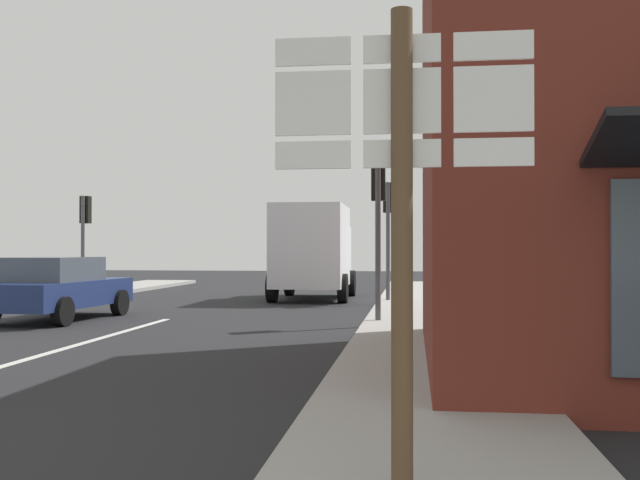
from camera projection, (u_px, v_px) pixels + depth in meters
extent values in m
plane|color=#232326|center=(135.00, 329.00, 15.43)|extent=(80.00, 80.00, 0.00)
cube|color=#9E9B96|center=(423.00, 342.00, 12.71)|extent=(2.44, 44.00, 0.14)
cube|color=silver|center=(39.00, 356.00, 11.46)|extent=(0.16, 12.00, 0.01)
cube|color=navy|center=(59.00, 293.00, 17.34)|extent=(2.01, 4.30, 0.60)
cube|color=#47515B|center=(53.00, 269.00, 17.10)|extent=(1.68, 2.19, 0.55)
cylinder|color=black|center=(56.00, 302.00, 18.82)|extent=(0.26, 0.65, 0.64)
cylinder|color=black|center=(120.00, 303.00, 18.50)|extent=(0.26, 0.65, 0.64)
cylinder|color=black|center=(63.00, 312.00, 15.85)|extent=(0.26, 0.65, 0.64)
cube|color=silver|center=(311.00, 246.00, 23.78)|extent=(2.23, 3.72, 2.60)
cube|color=silver|center=(320.00, 255.00, 26.26)|extent=(2.10, 1.32, 2.00)
cube|color=#47515B|center=(321.00, 232.00, 26.31)|extent=(1.76, 0.11, 0.70)
cylinder|color=black|center=(289.00, 283.00, 26.32)|extent=(0.29, 0.90, 0.90)
cylinder|color=black|center=(351.00, 283.00, 26.06)|extent=(0.29, 0.90, 0.90)
cylinder|color=black|center=(272.00, 288.00, 22.95)|extent=(0.29, 0.90, 0.90)
cylinder|color=black|center=(343.00, 288.00, 22.69)|extent=(0.29, 0.90, 0.90)
cylinder|color=brown|center=(402.00, 259.00, 4.72)|extent=(0.14, 0.14, 3.20)
cube|color=white|center=(313.00, 52.00, 4.86)|extent=(0.50, 0.03, 0.18)
cube|color=black|center=(313.00, 53.00, 4.88)|extent=(0.43, 0.01, 0.13)
cube|color=white|center=(313.00, 103.00, 4.86)|extent=(0.50, 0.03, 0.42)
cube|color=black|center=(313.00, 104.00, 4.88)|extent=(0.43, 0.01, 0.32)
cube|color=white|center=(313.00, 155.00, 4.85)|extent=(0.50, 0.03, 0.18)
cube|color=black|center=(313.00, 155.00, 4.87)|extent=(0.43, 0.01, 0.13)
cube|color=white|center=(402.00, 49.00, 4.79)|extent=(0.50, 0.03, 0.18)
cube|color=black|center=(402.00, 50.00, 4.81)|extent=(0.43, 0.01, 0.13)
cube|color=white|center=(402.00, 101.00, 4.79)|extent=(0.50, 0.03, 0.42)
cube|color=black|center=(402.00, 102.00, 4.81)|extent=(0.43, 0.01, 0.32)
cube|color=white|center=(402.00, 154.00, 4.78)|extent=(0.50, 0.03, 0.18)
cube|color=black|center=(402.00, 154.00, 4.80)|extent=(0.43, 0.01, 0.13)
cube|color=white|center=(493.00, 46.00, 4.72)|extent=(0.50, 0.03, 0.18)
cube|color=black|center=(493.00, 47.00, 4.74)|extent=(0.43, 0.01, 0.13)
cube|color=white|center=(493.00, 99.00, 4.71)|extent=(0.50, 0.03, 0.42)
cube|color=black|center=(493.00, 100.00, 4.73)|extent=(0.43, 0.01, 0.32)
cube|color=white|center=(494.00, 152.00, 4.71)|extent=(0.50, 0.03, 0.18)
cube|color=black|center=(493.00, 153.00, 4.73)|extent=(0.43, 0.01, 0.13)
cylinder|color=#47474C|center=(378.00, 242.00, 15.86)|extent=(0.12, 0.12, 3.61)
cube|color=black|center=(378.00, 180.00, 16.07)|extent=(0.30, 0.28, 0.90)
sphere|color=#360303|center=(379.00, 168.00, 16.21)|extent=(0.18, 0.18, 0.18)
sphere|color=orange|center=(379.00, 181.00, 16.21)|extent=(0.18, 0.18, 0.18)
sphere|color=black|center=(379.00, 194.00, 16.21)|extent=(0.18, 0.18, 0.18)
cylinder|color=#47474C|center=(388.00, 243.00, 22.10)|extent=(0.12, 0.12, 3.65)
cube|color=black|center=(388.00, 198.00, 22.32)|extent=(0.30, 0.28, 0.90)
sphere|color=#360303|center=(388.00, 189.00, 22.46)|extent=(0.18, 0.18, 0.18)
sphere|color=orange|center=(388.00, 198.00, 22.46)|extent=(0.18, 0.18, 0.18)
sphere|color=black|center=(388.00, 208.00, 22.45)|extent=(0.18, 0.18, 0.18)
cylinder|color=#47474C|center=(83.00, 248.00, 24.28)|extent=(0.12, 0.12, 3.40)
cube|color=black|center=(86.00, 210.00, 24.49)|extent=(0.30, 0.28, 0.90)
sphere|color=#360303|center=(87.00, 202.00, 24.63)|extent=(0.18, 0.18, 0.18)
sphere|color=orange|center=(87.00, 210.00, 24.63)|extent=(0.18, 0.18, 0.18)
sphere|color=black|center=(87.00, 219.00, 24.63)|extent=(0.18, 0.18, 0.18)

